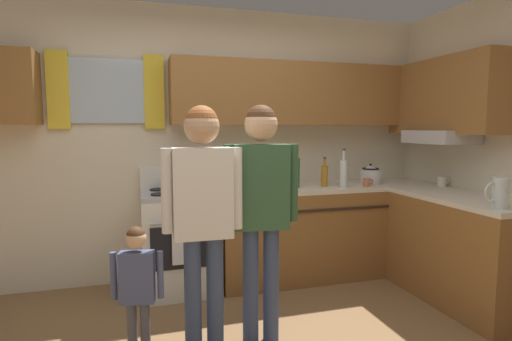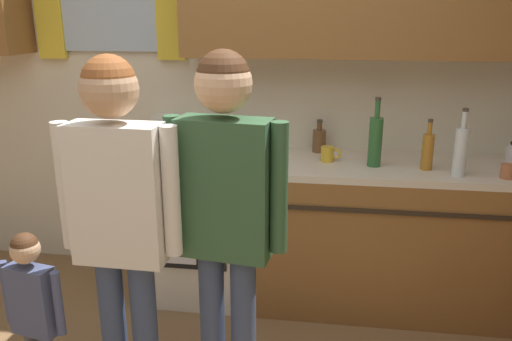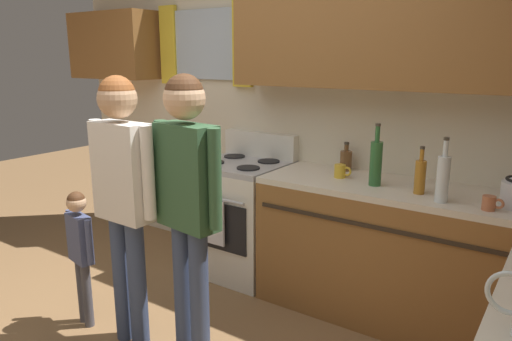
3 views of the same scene
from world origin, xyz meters
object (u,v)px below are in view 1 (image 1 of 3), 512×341
Objects in this scene: bottle_oil_amber at (324,175)px; adult_in_plaid at (261,196)px; bottle_wine_green at (296,172)px; bottle_tall_clear at (343,173)px; bottle_squat_brown at (255,177)px; water_pitcher at (499,193)px; stove_oven at (180,239)px; adult_holding_child at (203,203)px; small_child at (137,282)px; mug_mustard_yellow at (268,183)px; stovetop_kettle at (371,175)px; cup_terracotta at (367,182)px; mug_ceramic_white at (442,181)px.

adult_in_plaid reaches higher than bottle_oil_amber.
bottle_wine_green is 1.07× the size of bottle_tall_clear.
water_pitcher reaches higher than bottle_squat_brown.
bottle_oil_amber reaches higher than bottle_squat_brown.
adult_holding_child reaches higher than stove_oven.
mug_mustard_yellow is at bearing 45.11° from small_child.
adult_in_plaid reaches higher than bottle_squat_brown.
bottle_wine_green is at bearing -40.48° from bottle_squat_brown.
bottle_oil_amber reaches higher than small_child.
stovetop_kettle is (1.13, -0.27, 0.02)m from bottle_squat_brown.
bottle_oil_amber is 2.38× the size of mug_mustard_yellow.
bottle_wine_green is 0.25× the size of adult_holding_child.
stove_oven reaches higher than cup_terracotta.
bottle_wine_green reaches higher than stove_oven.
bottle_tall_clear is (0.75, -0.40, 0.06)m from bottle_squat_brown.
mug_mustard_yellow is 0.44× the size of stovetop_kettle.
bottle_squat_brown is at bearing 51.22° from small_child.
mug_ceramic_white is 0.67m from stovetop_kettle.
cup_terracotta is 2.40m from small_child.
adult_in_plaid is (-1.34, -0.88, 0.08)m from cup_terracotta.
bottle_squat_brown is 0.13× the size of adult_holding_child.
bottle_squat_brown is at bearing 128.66° from water_pitcher.
water_pitcher reaches higher than mug_ceramic_white.
adult_in_plaid is (-1.47, -1.02, 0.02)m from stovetop_kettle.
bottle_squat_brown is 0.68m from bottle_oil_amber.
water_pitcher reaches higher than mug_mustard_yellow.
adult_holding_child reaches higher than bottle_oil_amber.
adult_in_plaid is (-1.09, -0.89, -0.03)m from bottle_tall_clear.
bottle_wine_green is 0.71m from cup_terracotta.
bottle_wine_green reaches higher than bottle_squat_brown.
cup_terracotta is 0.73m from mug_ceramic_white.
cup_terracotta is at bearing -11.32° from bottle_wine_green.
water_pitcher is at bearing -111.68° from mug_ceramic_white.
bottle_wine_green reaches higher than mug_ceramic_white.
bottle_wine_green is 1.38× the size of bottle_oil_amber.
mug_mustard_yellow is at bearing 168.38° from cup_terracotta.
bottle_wine_green is 1.43m from mug_ceramic_white.
water_pitcher is (1.30, -1.63, 0.03)m from bottle_squat_brown.
bottle_wine_green reaches higher than water_pitcher.
small_child is (-0.37, -1.21, 0.09)m from stove_oven.
bottle_squat_brown is at bearing 160.11° from mug_ceramic_white.
bottle_squat_brown is 0.93× the size of water_pitcher.
bottle_oil_amber is 1.73m from adult_holding_child.
stove_oven is 9.15× the size of mug_mustard_yellow.
adult_holding_child is at bearing -88.61° from stove_oven.
water_pitcher is 1.67m from adult_in_plaid.
stove_oven is 1.97m from stovetop_kettle.
adult_in_plaid is (-2.04, -0.67, 0.07)m from mug_ceramic_white.
bottle_oil_amber is at bearing -5.77° from bottle_wine_green.
adult_holding_child is (-1.75, -0.97, 0.07)m from cup_terracotta.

